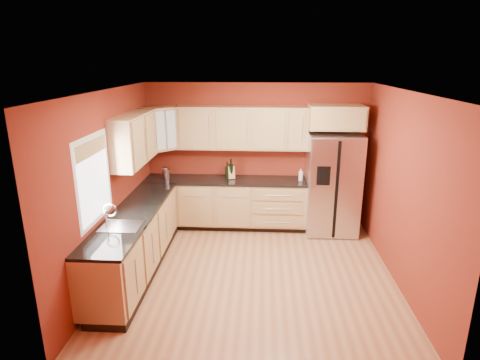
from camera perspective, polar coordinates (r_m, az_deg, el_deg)
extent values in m
plane|color=#9A623B|center=(5.98, 1.79, -13.18)|extent=(4.00, 4.00, 0.00)
plane|color=white|center=(5.19, 2.06, 12.52)|extent=(4.00, 4.00, 0.00)
cube|color=maroon|center=(7.37, 2.30, 3.56)|extent=(4.00, 0.04, 2.60)
cube|color=maroon|center=(3.60, 1.12, -11.13)|extent=(4.00, 0.04, 2.60)
cube|color=maroon|center=(5.84, -18.10, -0.84)|extent=(0.04, 4.00, 2.60)
cube|color=maroon|center=(5.76, 22.22, -1.50)|extent=(0.04, 4.00, 2.60)
cube|color=#A1824E|center=(7.36, -2.11, -3.45)|extent=(2.90, 0.60, 0.88)
cube|color=#A1824E|center=(6.05, -14.68, -8.69)|extent=(0.60, 2.80, 0.88)
cube|color=black|center=(7.21, -2.16, -0.04)|extent=(2.90, 0.62, 0.04)
cube|color=black|center=(5.87, -14.92, -4.63)|extent=(0.62, 2.80, 0.04)
cube|color=#A1824E|center=(7.12, 0.30, 7.40)|extent=(2.30, 0.33, 0.75)
cube|color=#A1824E|center=(6.32, -14.81, 5.66)|extent=(0.33, 1.35, 0.75)
cube|color=#A1824E|center=(7.17, -11.27, 7.15)|extent=(0.67, 0.67, 0.75)
cube|color=#A1824E|center=(7.05, 13.49, 8.71)|extent=(0.92, 0.60, 0.40)
cube|color=#AFAEB3|center=(7.23, 12.97, -0.51)|extent=(0.90, 0.75, 1.78)
cube|color=white|center=(5.32, -20.03, 0.10)|extent=(0.03, 0.90, 1.00)
cylinder|color=#AFAEB3|center=(7.31, -10.39, 0.83)|extent=(0.12, 0.12, 0.18)
cylinder|color=#AFAEB3|center=(7.39, -10.58, 1.03)|extent=(0.16, 0.16, 0.19)
cube|color=tan|center=(7.21, -1.29, 1.08)|extent=(0.14, 0.14, 0.23)
cylinder|color=white|center=(7.18, 8.63, 0.74)|extent=(0.09, 0.09, 0.21)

